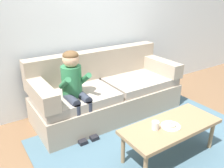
# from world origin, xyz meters

# --- Properties ---
(ground) EXTENTS (10.00, 10.00, 0.00)m
(ground) POSITION_xyz_m (0.00, 0.00, 0.00)
(ground) COLOR brown
(wall_back) EXTENTS (8.00, 0.10, 2.80)m
(wall_back) POSITION_xyz_m (0.00, 1.40, 1.40)
(wall_back) COLOR silver
(wall_back) RESTS_ON ground
(area_rug) EXTENTS (2.76, 2.10, 0.01)m
(area_rug) POSITION_xyz_m (0.00, -0.25, 0.01)
(area_rug) COLOR #476675
(area_rug) RESTS_ON ground
(couch) EXTENTS (2.20, 0.90, 0.93)m
(couch) POSITION_xyz_m (-0.06, 0.85, 0.34)
(couch) COLOR tan
(couch) RESTS_ON ground
(coffee_table) EXTENTS (1.15, 0.49, 0.41)m
(coffee_table) POSITION_xyz_m (-0.02, -0.41, 0.37)
(coffee_table) COLOR #937551
(coffee_table) RESTS_ON ground
(person_child) EXTENTS (0.34, 0.58, 1.10)m
(person_child) POSITION_xyz_m (-0.67, 0.64, 0.67)
(person_child) COLOR #337A4C
(person_child) RESTS_ON ground
(plate) EXTENTS (0.21, 0.21, 0.01)m
(plate) POSITION_xyz_m (-0.05, -0.44, 0.42)
(plate) COLOR white
(plate) RESTS_ON coffee_table
(donut) EXTENTS (0.12, 0.12, 0.04)m
(donut) POSITION_xyz_m (-0.05, -0.44, 0.45)
(donut) COLOR beige
(donut) RESTS_ON plate
(mug) EXTENTS (0.08, 0.08, 0.09)m
(mug) POSITION_xyz_m (-0.22, -0.38, 0.46)
(mug) COLOR silver
(mug) RESTS_ON coffee_table
(toy_controller) EXTENTS (0.23, 0.09, 0.05)m
(toy_controller) POSITION_xyz_m (0.51, -0.02, 0.03)
(toy_controller) COLOR gold
(toy_controller) RESTS_ON ground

